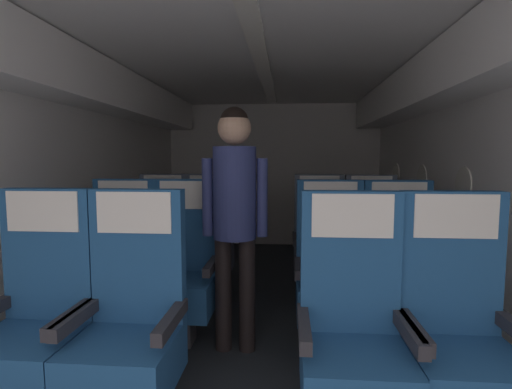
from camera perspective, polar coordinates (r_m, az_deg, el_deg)
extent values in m
cube|color=#23282D|center=(3.27, 0.54, -17.99)|extent=(3.35, 5.81, 0.02)
cube|color=silver|center=(3.49, -26.18, 1.02)|extent=(0.08, 5.41, 2.11)
cube|color=silver|center=(3.29, 29.08, 0.66)|extent=(0.08, 5.41, 2.11)
cube|color=silver|center=(3.11, 0.58, 20.69)|extent=(3.23, 5.41, 0.06)
cube|color=silver|center=(5.72, 2.54, 3.04)|extent=(3.23, 0.06, 2.11)
cube|color=white|center=(3.43, -23.53, 15.03)|extent=(0.36, 5.19, 0.36)
cube|color=white|center=(3.26, 26.13, 15.48)|extent=(0.36, 5.19, 0.36)
cube|color=white|center=(3.10, 0.58, 19.98)|extent=(0.12, 4.87, 0.02)
cylinder|color=white|center=(3.27, 28.40, 1.40)|extent=(0.01, 0.26, 0.26)
cylinder|color=white|center=(4.11, 23.37, 2.29)|extent=(0.01, 0.26, 0.26)
cylinder|color=white|center=(4.97, 20.06, 2.86)|extent=(0.01, 0.26, 0.26)
cube|color=navy|center=(2.23, -30.53, -20.11)|extent=(0.46, 0.47, 0.24)
cube|color=navy|center=(2.24, -28.21, -7.71)|extent=(0.46, 0.08, 0.66)
cube|color=#28282D|center=(2.04, -25.57, -16.00)|extent=(0.05, 0.40, 0.06)
cube|color=silver|center=(2.16, -29.14, -2.20)|extent=(0.37, 0.01, 0.20)
cube|color=navy|center=(2.01, -18.82, -22.50)|extent=(0.46, 0.47, 0.24)
cube|color=navy|center=(2.02, -17.00, -8.66)|extent=(0.46, 0.08, 0.66)
cube|color=#28282D|center=(1.85, -12.48, -17.76)|extent=(0.05, 0.40, 0.06)
cube|color=#28282D|center=(2.02, -24.95, -16.15)|extent=(0.05, 0.40, 0.06)
cube|color=silver|center=(1.94, -17.69, -2.58)|extent=(0.37, 0.01, 0.20)
cube|color=navy|center=(2.02, 28.41, -22.71)|extent=(0.46, 0.47, 0.24)
cube|color=navy|center=(2.03, 26.77, -8.93)|extent=(0.46, 0.08, 0.66)
cube|color=#28282D|center=(1.86, 22.20, -17.92)|extent=(0.05, 0.40, 0.06)
cube|color=silver|center=(1.95, 27.56, -2.89)|extent=(0.37, 0.01, 0.20)
cube|color=navy|center=(1.88, 14.40, -24.52)|extent=(0.46, 0.47, 0.24)
cube|color=navy|center=(1.89, 13.72, -9.58)|extent=(0.46, 0.08, 0.66)
cube|color=#28282D|center=(1.83, 21.69, -18.26)|extent=(0.05, 0.40, 0.06)
cube|color=#28282D|center=(1.76, 7.12, -18.92)|extent=(0.05, 0.40, 0.06)
cube|color=silver|center=(1.80, 14.11, -3.09)|extent=(0.37, 0.01, 0.20)
cube|color=#38383D|center=(3.02, -19.75, -17.69)|extent=(0.16, 0.17, 0.24)
cube|color=navy|center=(2.94, -19.90, -13.45)|extent=(0.46, 0.47, 0.24)
cube|color=navy|center=(3.00, -18.63, -4.15)|extent=(0.46, 0.08, 0.66)
cube|color=#28282D|center=(2.80, -15.88, -9.85)|extent=(0.05, 0.40, 0.06)
cube|color=#28282D|center=(2.98, -23.92, -9.18)|extent=(0.05, 0.40, 0.06)
cube|color=silver|center=(2.93, -19.12, 0.00)|extent=(0.37, 0.01, 0.20)
cube|color=#38383D|center=(2.88, -10.96, -18.67)|extent=(0.16, 0.17, 0.24)
cube|color=navy|center=(2.79, -11.05, -14.24)|extent=(0.46, 0.47, 0.24)
cube|color=navy|center=(2.86, -10.16, -4.42)|extent=(0.46, 0.08, 0.66)
cube|color=#28282D|center=(2.68, -6.54, -10.36)|extent=(0.05, 0.40, 0.06)
cube|color=#28282D|center=(2.79, -15.53, -9.85)|extent=(0.05, 0.40, 0.06)
cube|color=silver|center=(2.78, -10.48, -0.06)|extent=(0.37, 0.01, 0.20)
cube|color=#38383D|center=(2.89, 20.66, -18.85)|extent=(0.16, 0.17, 0.24)
cube|color=navy|center=(2.80, 20.82, -14.44)|extent=(0.46, 0.47, 0.24)
cube|color=navy|center=(2.87, 20.05, -4.64)|extent=(0.46, 0.08, 0.66)
cube|color=#28282D|center=(2.81, 25.34, -10.12)|extent=(0.05, 0.40, 0.06)
cube|color=#28282D|center=(2.68, 16.39, -10.50)|extent=(0.05, 0.40, 0.06)
cube|color=silver|center=(2.79, 20.45, -0.30)|extent=(0.37, 0.01, 0.20)
cube|color=#38383D|center=(2.80, 10.95, -19.35)|extent=(0.16, 0.17, 0.24)
cube|color=navy|center=(2.71, 11.04, -14.82)|extent=(0.46, 0.47, 0.24)
cube|color=navy|center=(2.78, 10.77, -4.70)|extent=(0.46, 0.08, 0.66)
cube|color=#28282D|center=(2.68, 15.87, -10.50)|extent=(0.05, 0.40, 0.06)
cube|color=#28282D|center=(2.63, 6.29, -10.62)|extent=(0.05, 0.40, 0.06)
cube|color=silver|center=(2.71, 10.96, -0.23)|extent=(0.37, 0.01, 0.20)
cube|color=#38383D|center=(3.81, -14.08, -12.63)|extent=(0.16, 0.17, 0.24)
cube|color=#4C5666|center=(3.75, -14.17, -9.20)|extent=(0.46, 0.47, 0.24)
cube|color=#4C5666|center=(3.84, -13.39, -1.98)|extent=(0.46, 0.08, 0.66)
cube|color=#28282D|center=(3.64, -10.95, -6.21)|extent=(0.05, 0.40, 0.06)
cube|color=#28282D|center=(3.78, -17.41, -5.93)|extent=(0.05, 0.40, 0.06)
cube|color=silver|center=(3.78, -13.68, 1.28)|extent=(0.37, 0.01, 0.20)
cube|color=#38383D|center=(3.70, -7.32, -13.07)|extent=(0.16, 0.17, 0.24)
cube|color=#4C5666|center=(3.63, -7.37, -9.54)|extent=(0.46, 0.47, 0.24)
cube|color=#4C5666|center=(3.73, -6.83, -2.08)|extent=(0.46, 0.08, 0.66)
cube|color=#28282D|center=(3.55, -3.92, -6.43)|extent=(0.05, 0.40, 0.06)
cube|color=#28282D|center=(3.64, -10.81, -6.21)|extent=(0.05, 0.40, 0.06)
cube|color=silver|center=(3.66, -7.02, 1.27)|extent=(0.37, 0.01, 0.20)
cube|color=#38383D|center=(3.70, 16.85, -13.28)|extent=(0.16, 0.17, 0.24)
cube|color=#4C5666|center=(3.63, 16.95, -9.75)|extent=(0.46, 0.47, 0.24)
cube|color=#4C5666|center=(3.73, 16.52, -2.28)|extent=(0.46, 0.08, 0.66)
cube|color=#28282D|center=(3.63, 20.45, -6.47)|extent=(0.05, 0.40, 0.06)
cube|color=#28282D|center=(3.54, 13.55, -6.59)|extent=(0.05, 0.40, 0.06)
cube|color=silver|center=(3.66, 16.76, 1.08)|extent=(0.37, 0.01, 0.20)
cube|color=#38383D|center=(3.65, 9.35, -13.34)|extent=(0.16, 0.17, 0.24)
cube|color=#4C5666|center=(3.58, 9.41, -9.77)|extent=(0.46, 0.47, 0.24)
cube|color=#4C5666|center=(3.69, 9.27, -2.21)|extent=(0.46, 0.08, 0.66)
cube|color=#28282D|center=(3.56, 13.00, -6.50)|extent=(0.05, 0.40, 0.06)
cube|color=#28282D|center=(3.53, 5.88, -6.51)|extent=(0.05, 0.40, 0.06)
cube|color=silver|center=(3.62, 9.38, 1.19)|extent=(0.37, 0.01, 0.20)
cylinder|color=black|center=(2.66, -4.87, -14.48)|extent=(0.11, 0.11, 0.76)
cylinder|color=black|center=(2.64, -1.33, -14.62)|extent=(0.11, 0.11, 0.76)
cylinder|color=navy|center=(2.50, -3.19, 0.25)|extent=(0.28, 0.28, 0.60)
cylinder|color=navy|center=(2.54, -7.21, -0.40)|extent=(0.07, 0.07, 0.51)
cylinder|color=navy|center=(2.49, 0.93, -0.47)|extent=(0.07, 0.07, 0.51)
sphere|color=tan|center=(2.50, -3.24, 9.81)|extent=(0.22, 0.22, 0.22)
sphere|color=black|center=(2.51, -3.24, 10.80)|extent=(0.18, 0.18, 0.18)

